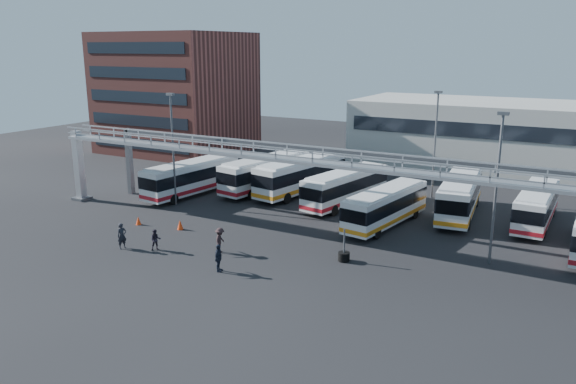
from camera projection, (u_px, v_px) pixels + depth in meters
The scene contains 21 objects.
ground at pixel (283, 265), 37.60m from camera, with size 140.00×140.00×0.00m, color black.
gantry at pixel (323, 168), 41.17m from camera, with size 51.40×5.15×7.10m.
apartment_building at pixel (176, 93), 76.96m from camera, with size 18.00×15.00×16.00m, color brown.
warehouse at pixel (543, 140), 63.05m from camera, with size 42.00×14.00×8.00m, color #9E9E99.
light_pole_left at pixel (173, 143), 50.46m from camera, with size 0.70×0.35×10.21m.
light_pole_mid at pixel (497, 181), 36.41m from camera, with size 0.70×0.35×10.21m.
light_pole_back at pixel (435, 139), 52.86m from camera, with size 0.70×0.35×10.21m.
bus_1 at pixel (192, 177), 54.79m from camera, with size 3.85×11.27×3.36m.
bus_2 at pixel (266, 172), 56.48m from camera, with size 4.43×11.65×3.45m.
bus_3 at pixel (301, 175), 55.21m from camera, with size 4.67×11.89×3.53m.
bus_4 at pixel (346, 186), 51.26m from camera, with size 4.35×10.97×3.25m.
bus_5 at pixel (386, 205), 45.34m from camera, with size 3.89×10.48×3.11m.
bus_6 at pixel (460, 195), 48.00m from camera, with size 3.79×11.48×3.42m.
bus_7 at pixel (537, 205), 45.47m from camera, with size 2.57×10.26×3.10m.
pedestrian_a at pixel (122, 236), 40.42m from camera, with size 0.69×0.46×1.90m, color black.
pedestrian_b at pixel (156, 240), 40.12m from camera, with size 0.75×0.59×1.55m, color #251E2A.
pedestrian_c at pixel (220, 240), 39.65m from camera, with size 1.17×0.67×1.82m, color #2E1E20.
pedestrian_d at pixel (219, 258), 36.26m from camera, with size 1.10×0.46×1.87m, color #1B2131.
cone_left at pixel (138, 221), 45.98m from camera, with size 0.44×0.44×0.69m, color #FA3C0D.
cone_right at pixel (180, 225), 44.76m from camera, with size 0.49×0.49×0.78m, color #FA3C0D.
tire_stack at pixel (344, 256), 38.18m from camera, with size 0.80×0.80×2.28m.
Camera 1 is at (17.39, -30.55, 14.21)m, focal length 35.00 mm.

